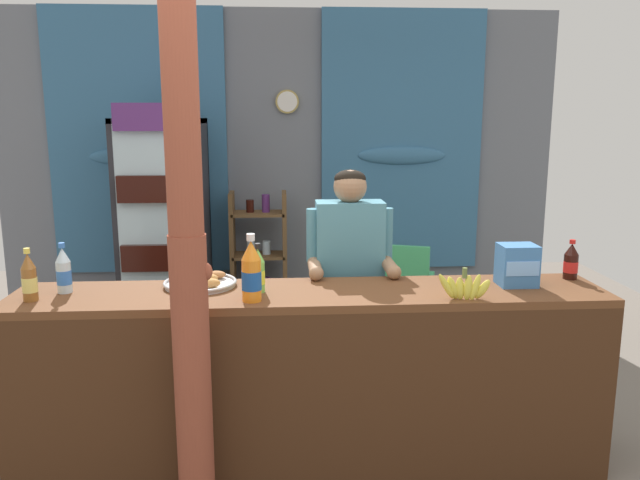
{
  "coord_description": "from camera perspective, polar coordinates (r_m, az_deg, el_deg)",
  "views": [
    {
      "loc": [
        -0.02,
        -2.64,
        1.84
      ],
      "look_at": [
        0.22,
        0.89,
        1.13
      ],
      "focal_mm": 35.36,
      "sensor_mm": 36.0,
      "label": 1
    }
  ],
  "objects": [
    {
      "name": "ground_plane",
      "position": [
        4.22,
        -3.3,
        -14.58
      ],
      "size": [
        7.51,
        7.51,
        0.0
      ],
      "primitive_type": "plane",
      "color": "slate"
    },
    {
      "name": "back_wall_curtained",
      "position": [
        5.6,
        -3.81,
        6.71
      ],
      "size": [
        4.83,
        0.22,
        2.72
      ],
      "color": "slate",
      "rests_on": "ground"
    },
    {
      "name": "stall_counter",
      "position": [
        3.21,
        -0.67,
        -11.7
      ],
      "size": [
        2.99,
        0.53,
        0.97
      ],
      "color": "brown",
      "rests_on": "ground"
    },
    {
      "name": "timber_post",
      "position": [
        2.73,
        -11.92,
        -0.67
      ],
      "size": [
        0.19,
        0.16,
        2.69
      ],
      "color": "brown",
      "rests_on": "ground"
    },
    {
      "name": "drink_fridge",
      "position": [
        5.12,
        -13.97,
        2.05
      ],
      "size": [
        0.67,
        0.63,
        1.92
      ],
      "color": "#232328",
      "rests_on": "ground"
    },
    {
      "name": "bottle_shelf_rack",
      "position": [
        5.39,
        -5.54,
        -1.73
      ],
      "size": [
        0.48,
        0.28,
        1.2
      ],
      "color": "brown",
      "rests_on": "ground"
    },
    {
      "name": "plastic_lawn_chair",
      "position": [
        5.04,
        7.55,
        -4.31
      ],
      "size": [
        0.56,
        0.56,
        0.86
      ],
      "color": "#4CC675",
      "rests_on": "ground"
    },
    {
      "name": "shopkeeper",
      "position": [
        3.66,
        2.69,
        -2.62
      ],
      "size": [
        0.5,
        0.42,
        1.54
      ],
      "color": "#28282D",
      "rests_on": "ground"
    },
    {
      "name": "soda_bottle_orange_soda",
      "position": [
        3.0,
        -6.23,
        -2.97
      ],
      "size": [
        0.09,
        0.09,
        0.33
      ],
      "color": "orange",
      "rests_on": "stall_counter"
    },
    {
      "name": "soda_bottle_lime_soda",
      "position": [
        3.15,
        -5.62,
        -2.86
      ],
      "size": [
        0.07,
        0.07,
        0.25
      ],
      "color": "#75C64C",
      "rests_on": "stall_counter"
    },
    {
      "name": "soda_bottle_cola",
      "position": [
        3.65,
        21.76,
        -1.89
      ],
      "size": [
        0.08,
        0.08,
        0.22
      ],
      "color": "black",
      "rests_on": "stall_counter"
    },
    {
      "name": "soda_bottle_iced_tea",
      "position": [
        3.29,
        -24.82,
        -3.19
      ],
      "size": [
        0.07,
        0.07,
        0.26
      ],
      "color": "brown",
      "rests_on": "stall_counter"
    },
    {
      "name": "soda_bottle_water",
      "position": [
        3.38,
        -22.18,
        -2.66
      ],
      "size": [
        0.07,
        0.07,
        0.25
      ],
      "color": "silver",
      "rests_on": "stall_counter"
    },
    {
      "name": "snack_box_biscuit",
      "position": [
        3.42,
        17.41,
        -2.18
      ],
      "size": [
        0.19,
        0.16,
        0.22
      ],
      "color": "#3D75B7",
      "rests_on": "stall_counter"
    },
    {
      "name": "pastry_tray",
      "position": [
        3.32,
        -10.77,
        -3.74
      ],
      "size": [
        0.38,
        0.38,
        0.07
      ],
      "color": "#BCBCC1",
      "rests_on": "stall_counter"
    },
    {
      "name": "banana_bunch",
      "position": [
        3.11,
        12.87,
        -4.21
      ],
      "size": [
        0.28,
        0.06,
        0.16
      ],
      "color": "#DBCC42",
      "rests_on": "stall_counter"
    }
  ]
}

